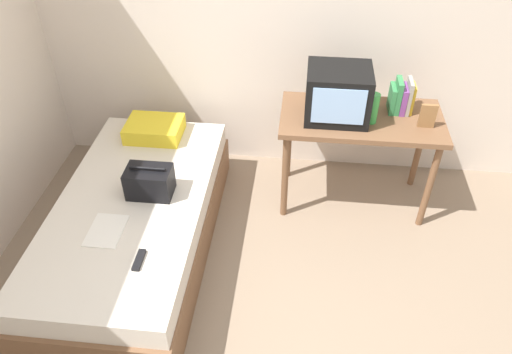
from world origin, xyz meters
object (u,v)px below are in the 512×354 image
Objects in this scene: water_bottle at (373,108)px; remote_dark at (139,260)px; pillow at (154,129)px; tv at (338,94)px; desk at (360,128)px; book_row at (401,97)px; handbag at (150,182)px; picture_frame at (428,116)px; magazine at (106,231)px; bed at (136,225)px.

water_bottle is 1.40× the size of remote_dark.
water_bottle is 1.66m from pillow.
desk is at bearing 4.46° from tv.
remote_dark is at bearing -139.83° from book_row.
water_bottle is (0.05, -0.07, 0.21)m from desk.
book_row is 0.82× the size of handbag.
magazine is at bearing -155.41° from picture_frame.
pillow reaches higher than magazine.
book_row is at bearing 1.93° from pillow.
handbag reaches higher than pillow.
handbag is 1.92× the size of remote_dark.
desk is 0.47m from picture_frame.
book_row is 2.11m from remote_dark.
tv reaches higher than water_bottle.
bed is at bearing -147.91° from handbag.
picture_frame is 0.41× the size of pillow.
desk is 0.23m from water_bottle.
water_bottle is 0.76× the size of magazine.
water_bottle reaches higher than pillow.
bed is 6.90× the size of magazine.
remote_dark is at bearing -132.74° from tv.
book_row is at bearing 40.17° from remote_dark.
handbag is (-1.67, -0.74, -0.32)m from book_row.
magazine is at bearing -115.81° from handbag.
pillow is at bearing 88.55° from magazine.
pillow is (-1.83, -0.06, -0.36)m from book_row.
water_bottle is at bearing 40.39° from remote_dark.
bed is at bearing -157.87° from water_bottle.
desk is 1.81m from remote_dark.
picture_frame is 2.25m from magazine.
magazine is (-0.03, -1.06, -0.06)m from pillow.
picture_frame is (0.37, -0.02, -0.02)m from water_bottle.
picture_frame is (1.95, 0.62, 0.64)m from bed.
handbag reaches higher than magazine.
desk reaches higher than bed.
picture_frame is at bearing 17.58° from bed.
water_bottle is 0.27m from book_row.
water_bottle is 0.73× the size of handbag.
bed is 0.37m from handbag.
handbag reaches higher than bed.
bed is at bearing 112.36° from remote_dark.
desk is 2.64× the size of tv.
desk is (1.53, 0.71, 0.45)m from bed.
picture_frame reaches higher than magazine.
bed is 0.39m from magazine.
remote_dark is (-1.31, -1.23, -0.20)m from desk.
handbag is at bearing -76.95° from pillow.
handbag is at bearing -155.74° from desk.
desk is at bearing 129.73° from water_bottle.
book_row reaches higher than pillow.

